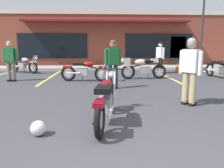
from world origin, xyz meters
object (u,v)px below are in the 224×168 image
object	(u,v)px
motorcycle_black_cruiser	(220,68)
person_near_building	(113,61)
person_in_black_shirt	(160,56)
traffic_cone	(177,68)
person_in_shorts_foreground	(190,68)
motorcycle_red_sportbike	(23,64)
motorcycle_silver_naked	(85,70)
helmet_on_pavement	(38,128)
person_by_back_row	(10,59)
motorcycle_foreground_classic	(106,99)
motorcycle_blue_standard	(141,67)
parking_lot_lamp_post	(204,13)

from	to	relation	value
motorcycle_black_cruiser	person_near_building	distance (m)	5.37
person_in_black_shirt	traffic_cone	xyz separation A→B (m)	(1.13, 0.44, -0.69)
person_in_shorts_foreground	motorcycle_red_sportbike	bearing A→B (deg)	133.78
motorcycle_silver_naked	helmet_on_pavement	world-z (taller)	motorcycle_silver_naked
motorcycle_red_sportbike	person_by_back_row	world-z (taller)	person_by_back_row
person_in_black_shirt	person_near_building	xyz separation A→B (m)	(-2.73, -3.94, 0.00)
person_by_back_row	motorcycle_black_cruiser	bearing A→B (deg)	1.31
motorcycle_black_cruiser	person_near_building	world-z (taller)	person_near_building
motorcycle_foreground_classic	motorcycle_red_sportbike	xyz separation A→B (m)	(-4.32, 7.83, 0.00)
motorcycle_black_cruiser	motorcycle_blue_standard	xyz separation A→B (m)	(-3.55, 0.11, 0.07)
motorcycle_blue_standard	motorcycle_red_sportbike	bearing A→B (deg)	158.03
person_by_back_row	person_near_building	bearing A→B (deg)	-23.50
motorcycle_silver_naked	traffic_cone	distance (m)	5.65
motorcycle_silver_naked	traffic_cone	xyz separation A→B (m)	(4.92, 2.78, -0.20)
motorcycle_foreground_classic	traffic_cone	distance (m)	8.70
motorcycle_red_sportbike	parking_lot_lamp_post	xyz separation A→B (m)	(10.25, 0.73, 2.86)
parking_lot_lamp_post	motorcycle_black_cruiser	bearing A→B (deg)	-101.32
motorcycle_black_cruiser	helmet_on_pavement	size ratio (longest dim) A/B	8.11
motorcycle_red_sportbike	motorcycle_foreground_classic	bearing A→B (deg)	-61.08
traffic_cone	motorcycle_blue_standard	bearing A→B (deg)	-137.66
motorcycle_foreground_classic	person_in_shorts_foreground	world-z (taller)	person_in_shorts_foreground
person_in_black_shirt	motorcycle_black_cruiser	bearing A→B (deg)	-40.71
motorcycle_foreground_classic	traffic_cone	xyz separation A→B (m)	(4.17, 7.63, -0.20)
person_near_building	traffic_cone	xyz separation A→B (m)	(3.86, 4.37, -0.69)
helmet_on_pavement	traffic_cone	world-z (taller)	traffic_cone
motorcycle_silver_naked	person_by_back_row	distance (m)	3.16
person_in_shorts_foreground	person_by_back_row	bearing A→B (deg)	146.42
person_near_building	motorcycle_foreground_classic	bearing A→B (deg)	-95.59
person_in_shorts_foreground	traffic_cone	bearing A→B (deg)	72.41
motorcycle_silver_naked	motorcycle_blue_standard	bearing A→B (deg)	12.29
person_in_shorts_foreground	traffic_cone	distance (m)	6.87
motorcycle_foreground_classic	person_near_building	distance (m)	3.31
motorcycle_red_sportbike	person_near_building	size ratio (longest dim) A/B	1.14
motorcycle_blue_standard	person_in_black_shirt	size ratio (longest dim) A/B	1.26
person_in_shorts_foreground	person_by_back_row	size ratio (longest dim) A/B	1.00
person_in_black_shirt	person_by_back_row	distance (m)	7.22
motorcycle_silver_naked	person_near_building	size ratio (longest dim) A/B	1.25
motorcycle_blue_standard	person_near_building	bearing A→B (deg)	-123.20
motorcycle_silver_naked	person_by_back_row	world-z (taller)	person_by_back_row
motorcycle_red_sportbike	traffic_cone	world-z (taller)	motorcycle_red_sportbike
helmet_on_pavement	parking_lot_lamp_post	world-z (taller)	parking_lot_lamp_post
person_near_building	parking_lot_lamp_post	xyz separation A→B (m)	(5.60, 5.30, 2.37)
person_in_black_shirt	traffic_cone	size ratio (longest dim) A/B	3.16
motorcycle_silver_naked	person_by_back_row	bearing A→B (deg)	175.98
parking_lot_lamp_post	motorcycle_red_sportbike	bearing A→B (deg)	-175.91
traffic_cone	motorcycle_silver_naked	bearing A→B (deg)	-150.55
motorcycle_black_cruiser	helmet_on_pavement	xyz separation A→B (m)	(-6.42, -5.85, -0.33)
person_in_black_shirt	motorcycle_foreground_classic	bearing A→B (deg)	-112.95
traffic_cone	person_in_shorts_foreground	bearing A→B (deg)	-107.59
person_near_building	parking_lot_lamp_post	size ratio (longest dim) A/B	0.33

